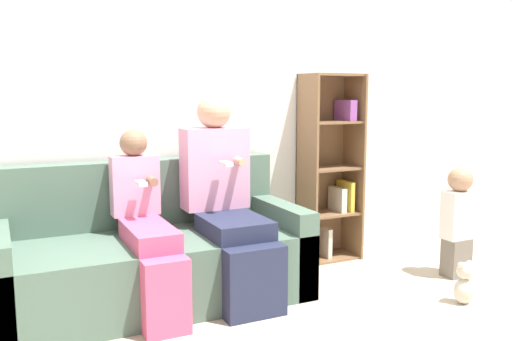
{
  "coord_description": "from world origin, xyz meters",
  "views": [
    {
      "loc": [
        -1.16,
        -2.67,
        1.28
      ],
      "look_at": [
        0.39,
        0.55,
        0.76
      ],
      "focal_mm": 38.0,
      "sensor_mm": 36.0,
      "label": 1
    }
  ],
  "objects": [
    {
      "name": "child_seated",
      "position": [
        -0.4,
        0.37,
        0.53
      ],
      "size": [
        0.29,
        0.79,
        1.06
      ],
      "color": "#DB4C75",
      "rests_on": "ground_plane"
    },
    {
      "name": "toddler_standing",
      "position": [
        1.69,
        0.02,
        0.41
      ],
      "size": [
        0.22,
        0.17,
        0.77
      ],
      "color": "#70665B",
      "rests_on": "ground_plane"
    },
    {
      "name": "teddy_bear",
      "position": [
        1.36,
        -0.37,
        0.12
      ],
      "size": [
        0.13,
        0.11,
        0.27
      ],
      "color": "beige",
      "rests_on": "ground_plane"
    },
    {
      "name": "adult_seated",
      "position": [
        0.12,
        0.43,
        0.65
      ],
      "size": [
        0.42,
        0.78,
        1.27
      ],
      "color": "#232842",
      "rests_on": "ground_plane"
    },
    {
      "name": "couch",
      "position": [
        -0.34,
        0.51,
        0.28
      ],
      "size": [
        1.86,
        0.82,
        0.84
      ],
      "color": "#4C6656",
      "rests_on": "ground_plane"
    },
    {
      "name": "back_wall",
      "position": [
        0.0,
        0.95,
        1.27
      ],
      "size": [
        10.0,
        0.06,
        2.55
      ],
      "color": "silver",
      "rests_on": "ground_plane"
    },
    {
      "name": "ground_plane",
      "position": [
        0.0,
        0.0,
        0.0
      ],
      "size": [
        14.0,
        14.0,
        0.0
      ],
      "primitive_type": "plane",
      "color": "beige"
    },
    {
      "name": "bookshelf",
      "position": [
        1.14,
        0.8,
        0.7
      ],
      "size": [
        0.44,
        0.3,
        1.42
      ],
      "color": "brown",
      "rests_on": "ground_plane"
    }
  ]
}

